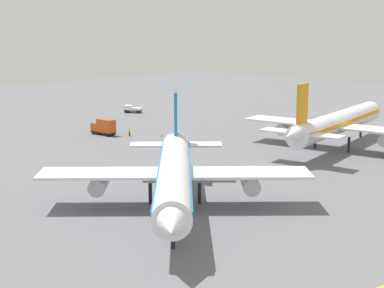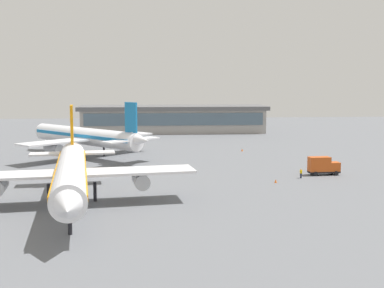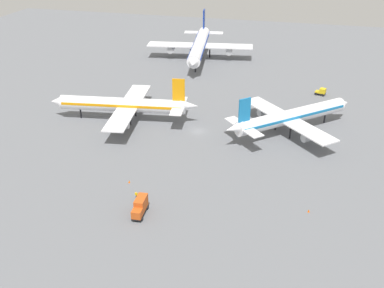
{
  "view_description": "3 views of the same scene",
  "coord_description": "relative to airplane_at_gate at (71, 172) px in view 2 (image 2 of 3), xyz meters",
  "views": [
    {
      "loc": [
        53.33,
        -72.7,
        21.75
      ],
      "look_at": [
        -12.72,
        -0.77,
        2.15
      ],
      "focal_mm": 54.89,
      "sensor_mm": 36.0,
      "label": 1
    },
    {
      "loc": [
        -8.84,
        90.43,
        16.85
      ],
      "look_at": [
        -16.5,
        -6.11,
        4.87
      ],
      "focal_mm": 47.68,
      "sensor_mm": 36.0,
      "label": 2
    },
    {
      "loc": [
        -108.4,
        -26.64,
        53.44
      ],
      "look_at": [
        -18.67,
        -3.2,
        5.8
      ],
      "focal_mm": 42.58,
      "sensor_mm": 36.0,
      "label": 3
    }
  ],
  "objects": [
    {
      "name": "airplane_at_gate",
      "position": [
        0.0,
        0.0,
        0.0
      ],
      "size": [
        34.46,
        42.66,
        12.99
      ],
      "rotation": [
        0.0,
        0.0,
        1.71
      ],
      "color": "white",
      "rests_on": "ground"
    },
    {
      "name": "safety_cone_mid_apron",
      "position": [
        -31.39,
        -13.73,
        -4.42
      ],
      "size": [
        0.44,
        0.44,
        0.6
      ],
      "primitive_type": "cone",
      "color": "#EA590C",
      "rests_on": "ground"
    },
    {
      "name": "catering_truck",
      "position": [
        -41.59,
        -20.16,
        -3.03
      ],
      "size": [
        5.71,
        2.5,
        3.3
      ],
      "rotation": [
        0.0,
        0.0,
        3.21
      ],
      "color": "black",
      "rests_on": "ground"
    },
    {
      "name": "ground_crew_worker",
      "position": [
        -36.79,
        -17.48,
        -3.87
      ],
      "size": [
        0.49,
        0.55,
        1.67
      ],
      "rotation": [
        0.0,
        0.0,
        3.52
      ],
      "color": "#1E2338",
      "rests_on": "ground"
    },
    {
      "name": "safety_cone_near_gate",
      "position": [
        -32.62,
        -52.37,
        -4.42
      ],
      "size": [
        0.44,
        0.44,
        0.6
      ],
      "primitive_type": "cone",
      "color": "#EA590C",
      "rests_on": "ground"
    },
    {
      "name": "terminal_building",
      "position": [
        -17.99,
        -99.98,
        -0.26
      ],
      "size": [
        61.44,
        16.22,
        8.75
      ],
      "color": "#9E9993",
      "rests_on": "ground"
    },
    {
      "name": "ground",
      "position": [
        -2.03,
        -22.04,
        -4.72
      ],
      "size": [
        288.0,
        288.0,
        0.0
      ],
      "primitive_type": "plane",
      "color": "slate"
    },
    {
      "name": "airplane_distant",
      "position": [
        3.76,
        -46.07,
        -0.13
      ],
      "size": [
        32.01,
        33.15,
        12.63
      ],
      "rotation": [
        0.0,
        0.0,
        5.47
      ],
      "color": "white",
      "rests_on": "ground"
    }
  ]
}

